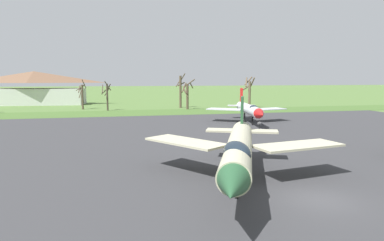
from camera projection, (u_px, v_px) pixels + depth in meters
ground_plane at (319, 200)px, 19.03m from camera, size 600.00×600.00×0.00m
asphalt_apron at (224, 144)px, 35.53m from camera, size 84.95×56.93×0.05m
grass_verge_strip at (171, 112)px, 68.85m from camera, size 144.95×12.00×0.06m
jet_fighter_front_left at (249, 109)px, 51.58m from camera, size 12.82×16.02×5.24m
info_placard_front_left at (259, 125)px, 45.05m from camera, size 0.51×0.24×1.07m
jet_fighter_front_right at (239, 148)px, 21.50m from camera, size 13.45×16.90×5.37m
bare_tree_left_of_center at (82, 95)px, 74.81m from camera, size 2.33×2.34×6.72m
bare_tree_center at (107, 95)px, 72.06m from camera, size 2.15×2.23×6.37m
bare_tree_right_of_center at (181, 90)px, 78.99m from camera, size 2.28×1.61×8.14m
bare_tree_far_right at (187, 94)px, 74.69m from camera, size 3.30×3.31×6.82m
bare_tree_backdrop_extra at (249, 91)px, 78.05m from camera, size 3.06×2.71×7.37m
visitor_building at (34, 88)px, 88.45m from camera, size 26.86×11.10×8.79m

